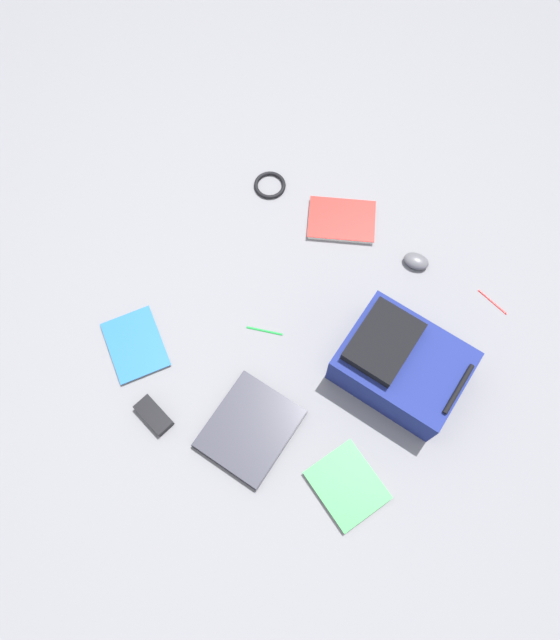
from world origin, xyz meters
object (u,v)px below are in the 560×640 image
at_px(book_red, 136,345).
at_px(pen_black, 493,302).
at_px(laptop, 250,428).
at_px(cable_coil, 270,185).
at_px(pen_blue, 265,331).
at_px(power_brick, 154,415).
at_px(book_blue, 342,220).
at_px(book_manual, 347,485).
at_px(computer_mouse, 416,261).
at_px(backpack, 400,364).

bearing_deg(book_red, pen_black, 137.30).
bearing_deg(laptop, cable_coil, -143.67).
xyz_separation_m(laptop, pen_blue, (-0.30, -0.19, -0.01)).
distance_m(laptop, book_red, 0.51).
height_order(cable_coil, power_brick, power_brick).
bearing_deg(book_blue, cable_coil, -80.19).
relative_size(book_red, cable_coil, 2.40).
bearing_deg(cable_coil, book_manual, 52.59).
bearing_deg(power_brick, pen_black, 149.20).
height_order(book_manual, power_brick, power_brick).
relative_size(pen_black, pen_blue, 1.01).
relative_size(book_blue, power_brick, 2.32).
bearing_deg(book_manual, book_red, -83.52).
relative_size(book_red, book_blue, 0.96).
relative_size(laptop, pen_black, 2.54).
bearing_deg(book_manual, pen_blue, -113.13).
relative_size(computer_mouse, power_brick, 0.70).
height_order(cable_coil, pen_black, cable_coil).
distance_m(backpack, book_red, 0.92).
height_order(laptop, cable_coil, laptop).
bearing_deg(power_brick, backpack, 140.55).
bearing_deg(book_blue, pen_blue, 6.89).
xyz_separation_m(cable_coil, pen_black, (-0.14, 0.94, -0.00)).
xyz_separation_m(book_blue, computer_mouse, (-0.03, 0.32, 0.01)).
bearing_deg(book_manual, pen_black, 179.17).
xyz_separation_m(laptop, book_manual, (-0.06, 0.36, -0.00)).
bearing_deg(pen_blue, book_red, -43.25).
relative_size(backpack, power_brick, 3.20).
xyz_separation_m(book_blue, power_brick, (1.01, -0.02, 0.00)).
height_order(computer_mouse, power_brick, computer_mouse).
xyz_separation_m(book_red, book_blue, (-0.87, 0.25, 0.00)).
bearing_deg(book_red, book_manual, 96.48).
bearing_deg(book_blue, computer_mouse, 96.18).
height_order(backpack, pen_black, backpack).
relative_size(laptop, book_red, 1.12).
xyz_separation_m(backpack, book_red, (0.51, -0.76, -0.09)).
xyz_separation_m(cable_coil, pen_blue, (0.48, 0.38, -0.00)).
xyz_separation_m(computer_mouse, pen_blue, (0.57, -0.26, -0.02)).
xyz_separation_m(book_red, pen_black, (-0.95, 0.88, -0.00)).
distance_m(backpack, cable_coil, 0.89).
height_order(computer_mouse, pen_black, computer_mouse).
bearing_deg(power_brick, book_manual, 110.41).
xyz_separation_m(cable_coil, power_brick, (0.95, 0.29, 0.01)).
xyz_separation_m(laptop, pen_black, (-0.92, 0.37, -0.01)).
xyz_separation_m(book_manual, pen_black, (-0.86, 0.01, -0.01)).
bearing_deg(book_red, power_brick, 58.57).
relative_size(book_manual, cable_coil, 2.17).
bearing_deg(laptop, backpack, 151.60).
distance_m(book_manual, power_brick, 0.68).
bearing_deg(book_blue, power_brick, -1.28).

